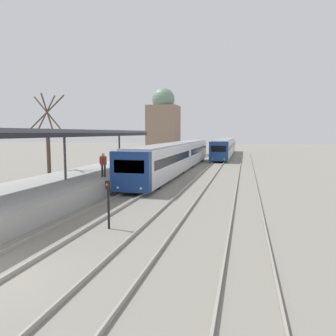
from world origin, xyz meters
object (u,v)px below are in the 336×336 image
person_on_platform (103,163)px  train_near (178,155)px  train_far (225,146)px  signal_post_near (108,199)px

person_on_platform → train_near: 13.88m
train_near → train_far: bearing=81.5°
train_near → train_far: (3.61, 24.18, -0.01)m
person_on_platform → train_far: bearing=80.9°
train_near → signal_post_near: (1.52, -21.92, -0.40)m
signal_post_near → train_far: bearing=87.4°
train_near → person_on_platform: bearing=-100.2°
person_on_platform → signal_post_near: (3.98, -8.26, -0.71)m
train_far → train_near: bearing=-98.5°
train_near → train_far: size_ratio=1.01×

